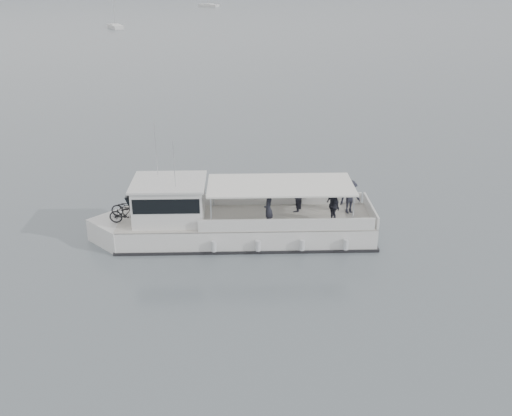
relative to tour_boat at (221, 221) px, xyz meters
name	(u,v)px	position (x,y,z in m)	size (l,w,h in m)	color
ground	(346,257)	(5.08, -3.73, -0.98)	(1400.00, 1400.00, 0.00)	#525C60
tour_boat	(221,221)	(0.00, 0.00, 0.00)	(14.17, 6.95, 5.98)	silver
moored_fleet	(12,5)	(-19.31, 179.33, -0.62)	(447.14, 369.84, 10.98)	silver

